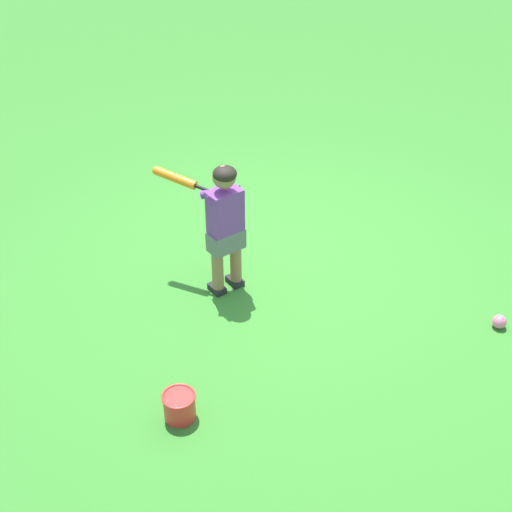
# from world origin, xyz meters

# --- Properties ---
(ground_plane) EXTENTS (40.00, 40.00, 0.00)m
(ground_plane) POSITION_xyz_m (0.00, 0.00, 0.00)
(ground_plane) COLOR #38842D
(child_batter) EXTENTS (0.32, 0.76, 1.08)m
(child_batter) POSITION_xyz_m (0.55, -0.10, 0.65)
(child_batter) COLOR #232328
(child_batter) RESTS_ON ground
(play_ball_midfield) EXTENTS (0.10, 0.10, 0.10)m
(play_ball_midfield) POSITION_xyz_m (-0.42, 1.75, 0.05)
(play_ball_midfield) COLOR pink
(play_ball_midfield) RESTS_ON ground
(toy_bucket) EXTENTS (0.22, 0.22, 0.19)m
(toy_bucket) POSITION_xyz_m (1.71, 0.62, 0.10)
(toy_bucket) COLOR red
(toy_bucket) RESTS_ON ground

